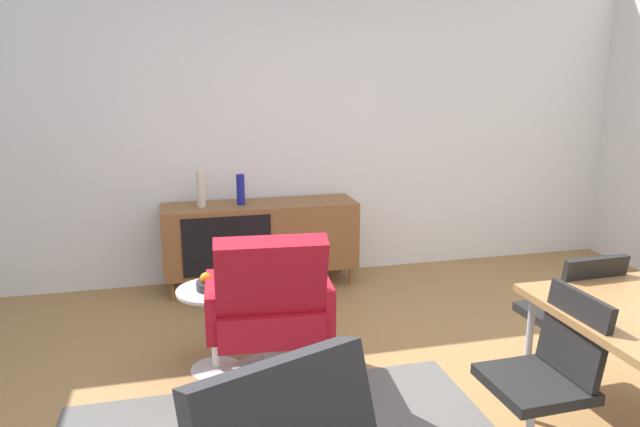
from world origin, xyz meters
TOP-DOWN VIEW (x-y plane):
  - wall_back at (0.00, 2.60)m, footprint 6.80×0.12m
  - sideboard at (-0.29, 2.30)m, footprint 1.60×0.45m
  - vase_cobalt at (-0.45, 2.30)m, footprint 0.07×0.07m
  - vase_sculptural_dark at (-0.76, 2.30)m, footprint 0.07×0.07m
  - dining_chair_near_window at (0.58, -0.39)m, footprint 0.43×0.41m
  - dining_chair_back_left at (1.12, 0.16)m, footprint 0.42×0.44m
  - lounge_chair_red at (-0.48, 0.72)m, footprint 0.76×0.70m
  - side_table_round at (-0.78, 0.93)m, footprint 0.44×0.44m
  - fruit_bowl at (-0.78, 0.93)m, footprint 0.20×0.20m

SIDE VIEW (x-z plane):
  - side_table_round at x=-0.78m, z-range 0.06..0.58m
  - sideboard at x=-0.29m, z-range 0.08..0.80m
  - lounge_chair_red at x=-0.48m, z-range -0.01..0.94m
  - dining_chair_near_window at x=0.58m, z-range 0.04..0.90m
  - dining_chair_back_left at x=1.12m, z-range 0.04..0.90m
  - fruit_bowl at x=-0.78m, z-range 0.50..0.61m
  - vase_cobalt at x=-0.45m, z-range 0.72..0.97m
  - vase_sculptural_dark at x=-0.76m, z-range 0.72..1.01m
  - wall_back at x=0.00m, z-range 0.00..2.80m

